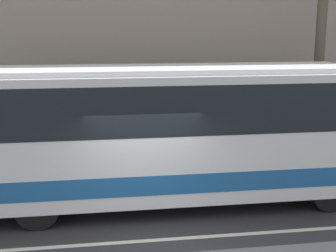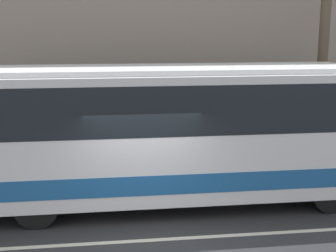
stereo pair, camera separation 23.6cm
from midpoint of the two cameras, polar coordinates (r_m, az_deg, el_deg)
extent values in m
plane|color=#2D2D30|center=(9.91, -3.03, -13.80)|extent=(60.00, 60.00, 0.00)
cube|color=gray|center=(14.78, -5.11, -4.75)|extent=(60.00, 2.49, 0.14)
cube|color=#2D2B28|center=(15.66, -5.50, 1.19)|extent=(60.00, 0.06, 2.80)
cube|color=beige|center=(9.91, -3.03, -13.77)|extent=(54.00, 0.14, 0.01)
cube|color=white|center=(11.37, -0.86, -0.73)|extent=(10.78, 2.57, 2.92)
cube|color=#1E5999|center=(11.60, -0.84, -5.12)|extent=(10.73, 2.60, 0.45)
cube|color=black|center=(11.23, -0.87, 2.88)|extent=(10.46, 2.59, 1.11)
cube|color=white|center=(11.13, -0.88, 6.92)|extent=(9.16, 2.19, 0.12)
cylinder|color=black|center=(11.84, 18.63, -7.54)|extent=(0.97, 0.28, 0.97)
cylinder|color=black|center=(13.77, 14.36, -4.56)|extent=(0.97, 0.28, 0.97)
cylinder|color=black|center=(10.67, -16.29, -9.53)|extent=(0.97, 0.28, 0.97)
cylinder|color=black|center=(12.78, -15.03, -5.87)|extent=(0.97, 0.28, 0.97)
cylinder|color=brown|center=(15.29, 17.82, 12.53)|extent=(0.31, 0.31, 8.93)
camera|label=1|loc=(0.12, -90.60, -0.13)|focal=50.00mm
camera|label=2|loc=(0.12, 89.40, 0.13)|focal=50.00mm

